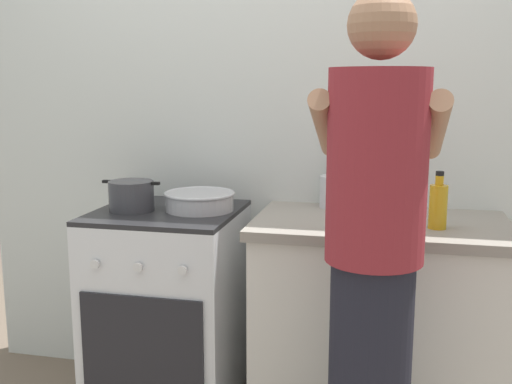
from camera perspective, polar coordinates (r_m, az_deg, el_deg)
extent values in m
cube|color=silver|center=(2.75, 4.85, 6.39)|extent=(3.20, 0.10, 2.50)
cube|color=silver|center=(2.57, 11.37, -12.93)|extent=(0.96, 0.56, 0.86)
cube|color=gray|center=(2.43, 11.75, -3.13)|extent=(1.00, 0.60, 0.04)
cube|color=silver|center=(2.73, -8.22, -11.18)|extent=(0.60, 0.60, 0.88)
cube|color=#232326|center=(2.60, -8.47, -1.92)|extent=(0.60, 0.60, 0.02)
cube|color=black|center=(2.48, -10.82, -14.07)|extent=(0.51, 0.01, 0.40)
cylinder|color=silver|center=(2.44, -15.03, -6.64)|extent=(0.04, 0.01, 0.04)
cylinder|color=silver|center=(2.36, -11.14, -7.03)|extent=(0.04, 0.01, 0.04)
cylinder|color=silver|center=(2.30, -7.00, -7.41)|extent=(0.04, 0.01, 0.04)
cylinder|color=#38383D|center=(2.60, -11.74, -0.36)|extent=(0.19, 0.19, 0.13)
cube|color=black|center=(2.64, -13.97, 0.98)|extent=(0.04, 0.02, 0.01)
cube|color=black|center=(2.55, -9.53, 0.81)|extent=(0.04, 0.02, 0.01)
cylinder|color=#B7B7BC|center=(2.57, -5.37, -0.90)|extent=(0.29, 0.29, 0.08)
torus|color=#B7B7BC|center=(2.56, -5.38, -0.14)|extent=(0.30, 0.30, 0.01)
cylinder|color=silver|center=(2.63, 7.13, 0.02)|extent=(0.10, 0.10, 0.14)
cylinder|color=#B7BABF|center=(2.63, 7.21, 1.76)|extent=(0.05, 0.01, 0.26)
sphere|color=#B7BABF|center=(2.61, 7.28, 4.84)|extent=(0.03, 0.03, 0.03)
cylinder|color=silver|center=(2.62, 7.21, 1.85)|extent=(0.02, 0.04, 0.28)
sphere|color=silver|center=(2.60, 7.29, 5.18)|extent=(0.03, 0.03, 0.03)
cylinder|color=#9E7547|center=(2.62, 7.14, 1.72)|extent=(0.05, 0.03, 0.26)
sphere|color=#9E7547|center=(2.60, 7.21, 4.79)|extent=(0.03, 0.03, 0.03)
cylinder|color=black|center=(2.62, 7.05, 1.81)|extent=(0.04, 0.04, 0.27)
sphere|color=black|center=(2.61, 7.12, 5.00)|extent=(0.03, 0.03, 0.03)
cylinder|color=silver|center=(2.38, 13.48, -2.22)|extent=(0.04, 0.04, 0.06)
cylinder|color=red|center=(2.37, 13.52, -1.27)|extent=(0.04, 0.04, 0.02)
cylinder|color=gold|center=(2.33, 16.89, -1.37)|extent=(0.07, 0.07, 0.16)
cylinder|color=gold|center=(2.31, 17.02, 1.06)|extent=(0.03, 0.03, 0.04)
cylinder|color=black|center=(2.31, 17.05, 1.69)|extent=(0.03, 0.03, 0.02)
cylinder|color=maroon|center=(1.83, 11.39, 2.37)|extent=(0.30, 0.30, 0.58)
sphere|color=#A07254|center=(1.82, 11.86, 15.28)|extent=(0.20, 0.20, 0.20)
cylinder|color=#A07254|center=(1.97, 6.64, 6.28)|extent=(0.07, 0.41, 0.24)
cylinder|color=#A07254|center=(1.96, 16.63, 5.91)|extent=(0.07, 0.41, 0.24)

